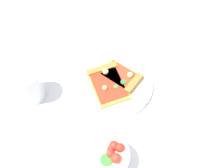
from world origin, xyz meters
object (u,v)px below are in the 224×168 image
object	(u,v)px
pizza_slice_far	(122,77)
soda_glass	(30,86)
plate	(115,84)
salad_bowl	(112,158)
pizza_slice_near	(107,81)
paper_napkin	(177,33)

from	to	relation	value
pizza_slice_far	soda_glass	world-z (taller)	soda_glass
plate	pizza_slice_far	xyz separation A→B (m)	(-0.02, 0.02, 0.01)
pizza_slice_far	salad_bowl	size ratio (longest dim) A/B	1.43
pizza_slice_near	paper_napkin	bearing A→B (deg)	140.57
soda_glass	paper_napkin	size ratio (longest dim) A/B	0.70
pizza_slice_near	plate	bearing A→B (deg)	95.18
pizza_slice_near	pizza_slice_far	xyz separation A→B (m)	(-0.02, 0.04, 0.00)
soda_glass	paper_napkin	world-z (taller)	soda_glass
salad_bowl	paper_napkin	size ratio (longest dim) A/B	0.64
salad_bowl	soda_glass	xyz separation A→B (m)	(-0.16, -0.27, 0.01)
soda_glass	plate	bearing A→B (deg)	107.17
pizza_slice_far	soda_glass	size ratio (longest dim) A/B	1.31
plate	pizza_slice_far	world-z (taller)	pizza_slice_far
plate	pizza_slice_near	bearing A→B (deg)	-84.82
pizza_slice_far	salad_bowl	xyz separation A→B (m)	(0.26, 0.01, 0.02)
pizza_slice_near	soda_glass	size ratio (longest dim) A/B	1.52
pizza_slice_far	pizza_slice_near	bearing A→B (deg)	-62.10
paper_napkin	salad_bowl	bearing A→B (deg)	-17.53
plate	pizza_slice_far	size ratio (longest dim) A/B	1.65
paper_napkin	pizza_slice_far	bearing A→B (deg)	-35.55
plate	paper_napkin	bearing A→B (deg)	143.60
plate	soda_glass	world-z (taller)	soda_glass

